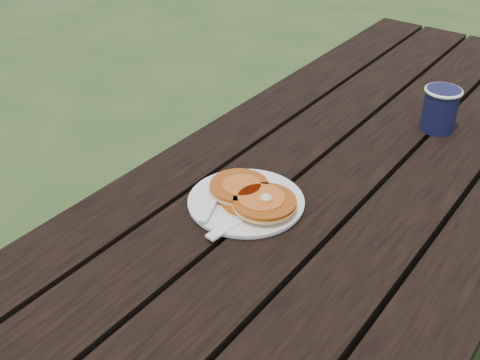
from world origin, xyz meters
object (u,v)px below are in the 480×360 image
Objects in this scene: picnic_table at (350,283)px; plate at (246,202)px; pancake_stack at (252,196)px; coffee_cup at (441,107)px.

picnic_table is 0.51m from plate.
picnic_table is 9.55× the size of pancake_stack.
pancake_stack is at bearing 2.78° from plate.
plate is 0.55m from coffee_cup.
coffee_cup is at bearing 71.75° from pancake_stack.
plate is at bearing -109.63° from coffee_cup.
coffee_cup reaches higher than plate.
picnic_table is 8.17× the size of plate.
coffee_cup is at bearing 68.53° from picnic_table.
plate is at bearing -108.41° from picnic_table.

